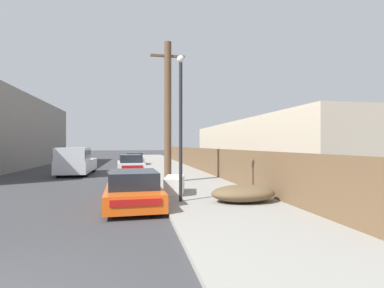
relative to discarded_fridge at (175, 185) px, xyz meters
The scene contains 11 objects.
sidewalk_curb 15.41m from the discarded_fridge, 84.55° to the left, with size 4.20×63.00×0.12m, color gray.
discarded_fridge is the anchor object (origin of this frame).
parked_sports_car_red 2.20m from the discarded_fridge, 138.17° to the right, with size 1.95×4.73×1.20m.
car_parked_mid 10.13m from the discarded_fridge, 100.52° to the left, with size 2.02×4.53×1.37m.
car_parked_far 18.80m from the discarded_fridge, 94.85° to the left, with size 2.00×4.24×1.26m.
pickup_truck 11.03m from the discarded_fridge, 119.89° to the left, with size 2.00×5.52×1.89m.
utility_pole 5.01m from the discarded_fridge, 87.87° to the left, with size 1.80×0.38×7.34m.
street_lamp 3.09m from the discarded_fridge, 90.73° to the right, with size 0.26×0.26×5.04m.
brush_pile 3.05m from the discarded_fridge, 47.50° to the right, with size 2.24×1.44×0.58m.
wooden_fence 13.84m from the discarded_fridge, 75.71° to the left, with size 0.08×41.20×1.70m, color brown.
building_right_house 14.15m from the discarded_fridge, 50.24° to the left, with size 6.00×23.22×3.90m, color beige.
Camera 1 is at (2.22, -3.77, 2.07)m, focal length 28.00 mm.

